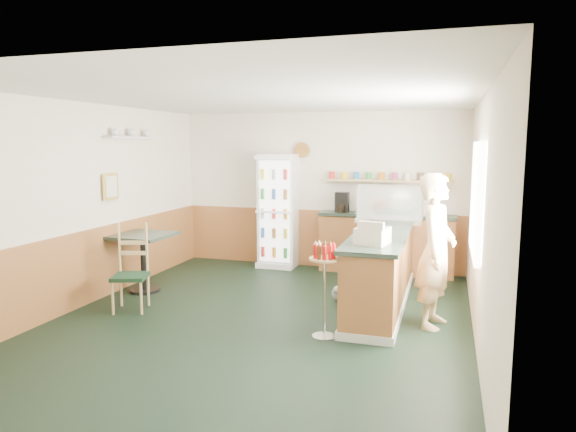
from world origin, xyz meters
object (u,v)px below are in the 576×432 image
at_px(drinks_fridge, 278,211).
at_px(condiment_stand, 324,274).
at_px(cafe_chair, 134,264).
at_px(shopkeeper, 436,251).
at_px(cash_register, 373,236).
at_px(cafe_table, 143,251).
at_px(display_case, 390,204).

relative_size(drinks_fridge, condiment_stand, 1.87).
relative_size(drinks_fridge, cafe_chair, 1.76).
bearing_deg(shopkeeper, cash_register, 124.40).
bearing_deg(cafe_chair, shopkeeper, -11.54).
xyz_separation_m(drinks_fridge, shopkeeper, (2.73, -2.34, -0.08)).
distance_m(drinks_fridge, cafe_table, 2.53).
bearing_deg(cafe_table, shopkeeper, -3.38).
distance_m(shopkeeper, condiment_stand, 1.39).
bearing_deg(condiment_stand, shopkeeper, 32.77).
distance_m(drinks_fridge, shopkeeper, 3.59).
xyz_separation_m(display_case, shopkeeper, (0.70, -1.47, -0.37)).
bearing_deg(condiment_stand, display_case, 78.26).
bearing_deg(drinks_fridge, cash_register, -52.64).
xyz_separation_m(display_case, cafe_table, (-3.40, -1.23, -0.67)).
height_order(condiment_stand, cafe_table, condiment_stand).
bearing_deg(cash_register, condiment_stand, -125.32).
bearing_deg(cafe_table, condiment_stand, -18.61).
xyz_separation_m(cash_register, shopkeeper, (0.70, 0.32, -0.20)).
height_order(drinks_fridge, cafe_chair, drinks_fridge).
height_order(cash_register, condiment_stand, cash_register).
distance_m(condiment_stand, cafe_chair, 2.64).
bearing_deg(cafe_table, display_case, 19.84).
height_order(display_case, cafe_chair, display_case).
relative_size(shopkeeper, condiment_stand, 1.72).
xyz_separation_m(drinks_fridge, condiment_stand, (1.57, -3.08, -0.26)).
distance_m(cash_register, cafe_chair, 3.13).
bearing_deg(condiment_stand, cafe_chair, 174.03).
distance_m(display_case, condiment_stand, 2.33).
distance_m(shopkeeper, cafe_chair, 3.82).
bearing_deg(cash_register, cafe_table, -177.68).
xyz_separation_m(display_case, condiment_stand, (-0.46, -2.22, -0.55)).
bearing_deg(cafe_table, cafe_chair, -65.95).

